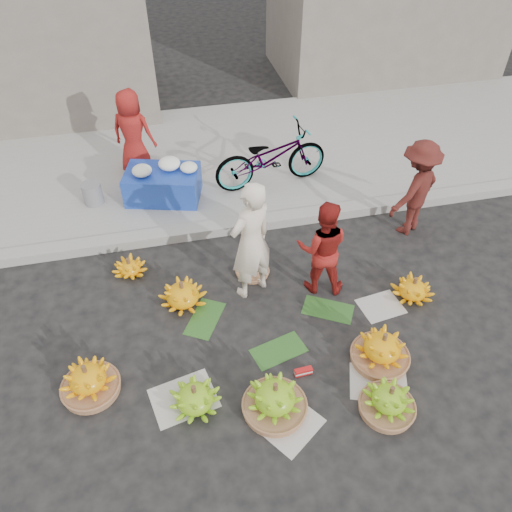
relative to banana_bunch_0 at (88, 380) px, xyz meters
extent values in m
plane|color=black|center=(2.30, 0.26, -0.19)|extent=(80.00, 80.00, 0.00)
cube|color=gray|center=(2.30, 2.46, -0.12)|extent=(40.00, 0.25, 0.15)
cube|color=gray|center=(2.30, 4.56, -0.13)|extent=(40.00, 4.00, 0.12)
cylinder|color=#8E5B3B|center=(0.00, 0.00, -0.15)|extent=(0.64, 0.64, 0.09)
cylinder|color=brown|center=(0.00, 0.00, 0.20)|extent=(0.05, 0.05, 0.12)
cylinder|color=brown|center=(1.12, -0.45, 0.11)|extent=(0.05, 0.05, 0.12)
cylinder|color=#8E5B3B|center=(1.96, -0.69, -0.15)|extent=(0.69, 0.69, 0.09)
cylinder|color=brown|center=(1.96, -0.69, 0.22)|extent=(0.05, 0.05, 0.12)
cylinder|color=#8E5B3B|center=(3.15, -0.96, -0.15)|extent=(0.60, 0.60, 0.09)
cylinder|color=brown|center=(3.15, -0.96, 0.17)|extent=(0.05, 0.05, 0.12)
cylinder|color=#8E5B3B|center=(3.34, -0.32, -0.15)|extent=(0.68, 0.68, 0.09)
cylinder|color=brown|center=(3.34, -0.32, 0.21)|extent=(0.05, 0.05, 0.12)
cylinder|color=brown|center=(4.18, 0.55, 0.08)|extent=(0.05, 0.05, 0.12)
cylinder|color=brown|center=(1.17, 1.11, 0.12)|extent=(0.05, 0.05, 0.12)
cylinder|color=brown|center=(0.50, 1.83, 0.02)|extent=(0.05, 0.05, 0.12)
cylinder|color=#8E5B3B|center=(2.18, 1.45, -0.16)|extent=(0.51, 0.51, 0.05)
cube|color=red|center=(2.40, -0.32, -0.14)|extent=(0.21, 0.08, 0.09)
imported|color=white|center=(2.10, 1.14, 0.67)|extent=(0.75, 0.66, 1.73)
imported|color=#AA211A|center=(3.01, 1.01, 0.50)|extent=(0.80, 0.71, 1.39)
imported|color=maroon|center=(4.72, 1.89, 0.57)|extent=(1.13, 0.98, 1.52)
cube|color=#1937A2|center=(1.13, 3.41, 0.17)|extent=(1.31, 1.01, 0.48)
ellipsoid|color=white|center=(0.84, 3.36, 0.50)|extent=(0.31, 0.31, 0.17)
ellipsoid|color=white|center=(1.28, 3.46, 0.51)|extent=(0.35, 0.35, 0.19)
ellipsoid|color=white|center=(1.57, 3.32, 0.49)|extent=(0.27, 0.27, 0.15)
cylinder|color=slate|center=(0.01, 3.51, 0.11)|extent=(0.31, 0.31, 0.35)
imported|color=#AA211A|center=(0.77, 4.31, 0.67)|extent=(0.85, 0.73, 1.47)
imported|color=gray|center=(2.93, 3.43, 0.44)|extent=(0.90, 1.99, 1.01)
camera|label=1|loc=(1.12, -3.49, 4.73)|focal=35.00mm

